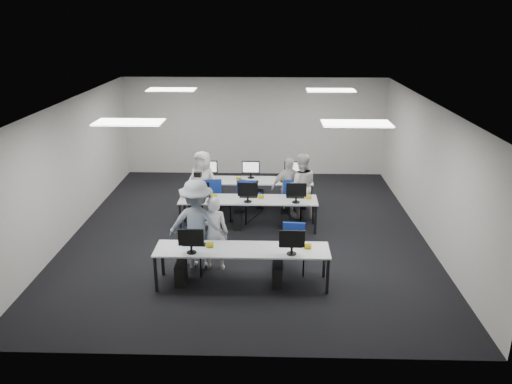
{
  "coord_description": "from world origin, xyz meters",
  "views": [
    {
      "loc": [
        0.5,
        -10.63,
        4.79
      ],
      "look_at": [
        0.19,
        -0.06,
        1.0
      ],
      "focal_mm": 35.0,
      "sensor_mm": 36.0,
      "label": 1
    }
  ],
  "objects_px": {
    "chair_2": "(200,207)",
    "chair_3": "(242,208)",
    "chair_6": "(251,202)",
    "chair_5": "(212,202)",
    "student_3": "(288,187)",
    "desk_front": "(242,251)",
    "chair_0": "(194,258)",
    "desk_mid": "(248,201)",
    "chair_4": "(292,209)",
    "student_0": "(214,233)",
    "chair_7": "(293,205)",
    "student_1": "(301,186)",
    "chair_1": "(293,256)",
    "student_2": "(203,183)",
    "photographer": "(197,224)"
  },
  "relations": [
    {
      "from": "desk_front",
      "to": "chair_1",
      "type": "relative_size",
      "value": 3.42
    },
    {
      "from": "chair_5",
      "to": "student_3",
      "type": "bearing_deg",
      "value": -12.17
    },
    {
      "from": "desk_mid",
      "to": "chair_2",
      "type": "relative_size",
      "value": 3.88
    },
    {
      "from": "chair_0",
      "to": "student_2",
      "type": "bearing_deg",
      "value": 100.62
    },
    {
      "from": "chair_7",
      "to": "chair_0",
      "type": "bearing_deg",
      "value": -139.82
    },
    {
      "from": "desk_front",
      "to": "photographer",
      "type": "bearing_deg",
      "value": 142.58
    },
    {
      "from": "desk_front",
      "to": "student_3",
      "type": "relative_size",
      "value": 2.13
    },
    {
      "from": "desk_mid",
      "to": "chair_7",
      "type": "distance_m",
      "value": 1.41
    },
    {
      "from": "photographer",
      "to": "chair_2",
      "type": "bearing_deg",
      "value": -75.47
    },
    {
      "from": "chair_2",
      "to": "chair_3",
      "type": "xyz_separation_m",
      "value": [
        1.07,
        -0.14,
        0.03
      ]
    },
    {
      "from": "chair_5",
      "to": "chair_6",
      "type": "xyz_separation_m",
      "value": [
        0.96,
        0.07,
        -0.01
      ]
    },
    {
      "from": "chair_0",
      "to": "desk_front",
      "type": "bearing_deg",
      "value": -19.52
    },
    {
      "from": "chair_1",
      "to": "photographer",
      "type": "bearing_deg",
      "value": -179.83
    },
    {
      "from": "desk_front",
      "to": "desk_mid",
      "type": "relative_size",
      "value": 1.0
    },
    {
      "from": "chair_7",
      "to": "student_0",
      "type": "distance_m",
      "value": 3.28
    },
    {
      "from": "chair_1",
      "to": "student_2",
      "type": "xyz_separation_m",
      "value": [
        -2.14,
        2.95,
        0.51
      ]
    },
    {
      "from": "chair_7",
      "to": "chair_5",
      "type": "bearing_deg",
      "value": 163.1
    },
    {
      "from": "student_1",
      "to": "photographer",
      "type": "height_order",
      "value": "photographer"
    },
    {
      "from": "chair_1",
      "to": "chair_2",
      "type": "xyz_separation_m",
      "value": [
        -2.21,
        2.67,
        -0.04
      ]
    },
    {
      "from": "chair_3",
      "to": "student_0",
      "type": "xyz_separation_m",
      "value": [
        -0.41,
        -2.48,
        0.47
      ]
    },
    {
      "from": "chair_1",
      "to": "chair_3",
      "type": "height_order",
      "value": "chair_1"
    },
    {
      "from": "chair_0",
      "to": "desk_mid",
      "type": "bearing_deg",
      "value": 72.21
    },
    {
      "from": "chair_2",
      "to": "chair_3",
      "type": "bearing_deg",
      "value": 11.54
    },
    {
      "from": "chair_5",
      "to": "chair_2",
      "type": "bearing_deg",
      "value": -150.55
    },
    {
      "from": "chair_6",
      "to": "chair_1",
      "type": "bearing_deg",
      "value": -52.53
    },
    {
      "from": "chair_1",
      "to": "student_3",
      "type": "xyz_separation_m",
      "value": [
        -0.02,
        2.83,
        0.45
      ]
    },
    {
      "from": "student_0",
      "to": "photographer",
      "type": "distance_m",
      "value": 0.37
    },
    {
      "from": "student_2",
      "to": "chair_7",
      "type": "bearing_deg",
      "value": 17.51
    },
    {
      "from": "desk_mid",
      "to": "student_0",
      "type": "relative_size",
      "value": 2.1
    },
    {
      "from": "chair_5",
      "to": "photographer",
      "type": "xyz_separation_m",
      "value": [
        0.03,
        -2.78,
        0.6
      ]
    },
    {
      "from": "chair_3",
      "to": "student_1",
      "type": "bearing_deg",
      "value": 30.32
    },
    {
      "from": "chair_4",
      "to": "chair_7",
      "type": "height_order",
      "value": "chair_4"
    },
    {
      "from": "student_0",
      "to": "chair_7",
      "type": "bearing_deg",
      "value": -117.27
    },
    {
      "from": "student_0",
      "to": "student_2",
      "type": "distance_m",
      "value": 2.97
    },
    {
      "from": "chair_7",
      "to": "student_1",
      "type": "height_order",
      "value": "student_1"
    },
    {
      "from": "chair_3",
      "to": "chair_6",
      "type": "bearing_deg",
      "value": 88.09
    },
    {
      "from": "chair_2",
      "to": "photographer",
      "type": "distance_m",
      "value": 2.65
    },
    {
      "from": "chair_0",
      "to": "chair_3",
      "type": "bearing_deg",
      "value": 79.89
    },
    {
      "from": "chair_5",
      "to": "student_3",
      "type": "height_order",
      "value": "student_3"
    },
    {
      "from": "desk_front",
      "to": "chair_7",
      "type": "bearing_deg",
      "value": 72.33
    },
    {
      "from": "student_1",
      "to": "chair_3",
      "type": "bearing_deg",
      "value": 7.85
    },
    {
      "from": "chair_4",
      "to": "chair_5",
      "type": "relative_size",
      "value": 1.02
    },
    {
      "from": "student_2",
      "to": "chair_3",
      "type": "bearing_deg",
      "value": -2.47
    },
    {
      "from": "chair_2",
      "to": "student_2",
      "type": "distance_m",
      "value": 0.62
    },
    {
      "from": "photographer",
      "to": "student_1",
      "type": "bearing_deg",
      "value": -122.19
    },
    {
      "from": "chair_2",
      "to": "student_1",
      "type": "distance_m",
      "value": 2.56
    },
    {
      "from": "chair_4",
      "to": "student_1",
      "type": "relative_size",
      "value": 0.61
    },
    {
      "from": "chair_1",
      "to": "photographer",
      "type": "xyz_separation_m",
      "value": [
        -1.88,
        0.12,
        0.61
      ]
    },
    {
      "from": "student_1",
      "to": "chair_6",
      "type": "bearing_deg",
      "value": -11.48
    },
    {
      "from": "chair_4",
      "to": "student_0",
      "type": "height_order",
      "value": "student_0"
    }
  ]
}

